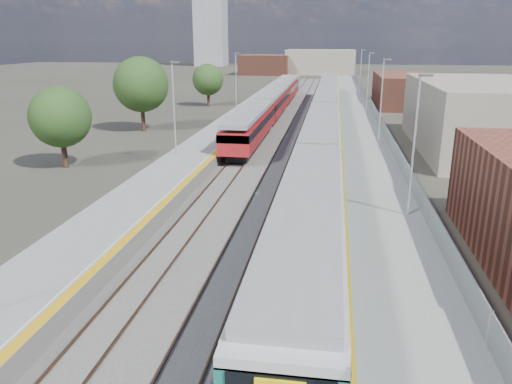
# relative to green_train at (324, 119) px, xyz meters

# --- Properties ---
(ground) EXTENTS (320.00, 320.00, 0.00)m
(ground) POSITION_rel_green_train_xyz_m (-1.50, 3.43, -2.35)
(ground) COLOR #47443A
(ground) RESTS_ON ground
(ballast_bed) EXTENTS (10.50, 155.00, 0.06)m
(ballast_bed) POSITION_rel_green_train_xyz_m (-3.75, 5.93, -2.32)
(ballast_bed) COLOR #565451
(ballast_bed) RESTS_ON ground
(tracks) EXTENTS (8.96, 160.00, 0.17)m
(tracks) POSITION_rel_green_train_xyz_m (-3.15, 7.60, -2.24)
(tracks) COLOR #4C3323
(tracks) RESTS_ON ground
(platform_right) EXTENTS (4.70, 155.00, 8.52)m
(platform_right) POSITION_rel_green_train_xyz_m (3.78, 5.92, -1.81)
(platform_right) COLOR slate
(platform_right) RESTS_ON ground
(platform_left) EXTENTS (4.30, 155.00, 8.52)m
(platform_left) POSITION_rel_green_train_xyz_m (-10.55, 5.92, -1.83)
(platform_left) COLOR slate
(platform_left) RESTS_ON ground
(buildings) EXTENTS (72.00, 185.50, 40.00)m
(buildings) POSITION_rel_green_train_xyz_m (-19.62, 92.03, 8.36)
(buildings) COLOR brown
(buildings) RESTS_ON ground
(green_train) EXTENTS (3.03, 84.22, 3.33)m
(green_train) POSITION_rel_green_train_xyz_m (0.00, 0.00, 0.00)
(green_train) COLOR black
(green_train) RESTS_ON ground
(red_train) EXTENTS (2.72, 55.23, 3.43)m
(red_train) POSITION_rel_green_train_xyz_m (-7.00, 15.19, -0.32)
(red_train) COLOR black
(red_train) RESTS_ON ground
(tree_a) EXTENTS (4.87, 4.87, 6.60)m
(tree_a) POSITION_rel_green_train_xyz_m (-20.70, -14.05, 1.81)
(tree_a) COLOR #382619
(tree_a) RESTS_ON ground
(tree_b) EXTENTS (6.15, 6.15, 8.33)m
(tree_b) POSITION_rel_green_train_xyz_m (-20.53, 3.12, 2.90)
(tree_b) COLOR #382619
(tree_b) RESTS_ON ground
(tree_c) EXTENTS (4.79, 4.79, 6.49)m
(tree_c) POSITION_rel_green_train_xyz_m (-18.51, 25.70, 1.73)
(tree_c) COLOR #382619
(tree_c) RESTS_ON ground
(tree_d) EXTENTS (4.10, 4.10, 5.56)m
(tree_d) POSITION_rel_green_train_xyz_m (22.36, 24.21, 1.15)
(tree_d) COLOR #382619
(tree_d) RESTS_ON ground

